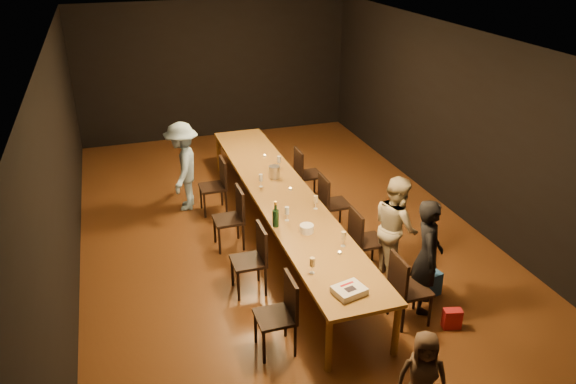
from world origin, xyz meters
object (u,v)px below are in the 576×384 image
object	(u,v)px
chair_right_1	(368,240)
chair_left_3	(213,186)
chair_right_0	(411,288)
woman_tan	(396,227)
chair_left_1	(248,261)
child	(422,377)
plate_stack	(307,229)
chair_right_3	(309,174)
chair_left_2	(228,219)
chair_right_2	(335,203)
table	(283,197)
birthday_cake	(349,290)
ice_bucket	(274,172)
chair_left_0	(275,316)
woman_birthday	(427,256)
champagne_bottle	(276,214)
man_blue	(183,167)

from	to	relation	value
chair_right_1	chair_left_3	xyz separation A→B (m)	(-1.70, 2.40, 0.00)
chair_right_0	woman_tan	distance (m)	1.08
chair_left_1	child	xyz separation A→B (m)	(1.06, -2.56, 0.04)
plate_stack	chair_right_3	bearing A→B (deg)	69.44
chair_left_2	chair_right_3	bearing A→B (deg)	-54.78
chair_left_1	chair_left_2	size ratio (longest dim) A/B	1.00
chair_left_1	woman_tan	world-z (taller)	woman_tan
chair_right_2	child	distance (m)	3.82
table	chair_left_2	xyz separation A→B (m)	(-0.85, 0.00, -0.24)
birthday_cake	plate_stack	distance (m)	1.42
chair_left_3	ice_bucket	xyz separation A→B (m)	(0.90, -0.59, 0.38)
plate_stack	chair_left_0	bearing A→B (deg)	-123.70
chair_left_0	child	size ratio (longest dim) A/B	0.93
table	woman_birthday	xyz separation A→B (m)	(1.15, -2.21, 0.05)
chair_right_1	chair_left_3	distance (m)	2.94
chair_left_3	woman_birthday	world-z (taller)	woman_birthday
chair_left_3	woman_birthday	size ratio (longest dim) A/B	0.62
woman_tan	ice_bucket	bearing A→B (deg)	32.13
table	chair_right_1	distance (m)	1.49
chair_right_3	champagne_bottle	world-z (taller)	champagne_bottle
chair_right_1	chair_right_2	bearing A→B (deg)	180.00
chair_left_2	chair_left_3	xyz separation A→B (m)	(0.00, 1.20, 0.00)
table	woman_tan	distance (m)	1.81
woman_birthday	chair_right_2	bearing A→B (deg)	32.03
chair_right_3	birthday_cake	size ratio (longest dim) A/B	2.40
chair_right_2	chair_left_1	world-z (taller)	same
chair_left_3	plate_stack	size ratio (longest dim) A/B	5.03
chair_right_0	ice_bucket	xyz separation A→B (m)	(-0.80, 3.01, 0.38)
chair_left_1	plate_stack	size ratio (longest dim) A/B	5.03
chair_right_1	champagne_bottle	world-z (taller)	champagne_bottle
plate_stack	champagne_bottle	size ratio (longest dim) A/B	0.50
chair_left_3	chair_right_0	bearing A→B (deg)	-154.72
chair_right_3	birthday_cake	world-z (taller)	chair_right_3
chair_left_0	woman_tan	size ratio (longest dim) A/B	0.64
table	woman_birthday	bearing A→B (deg)	-62.52
champagne_bottle	man_blue	bearing A→B (deg)	110.00
chair_right_2	plate_stack	distance (m)	1.54
chair_right_2	birthday_cake	world-z (taller)	chair_right_2
chair_right_0	plate_stack	xyz separation A→B (m)	(-0.90, 1.20, 0.34)
child	plate_stack	bearing A→B (deg)	116.98
chair_right_0	birthday_cake	xyz separation A→B (m)	(-0.92, -0.22, 0.32)
chair_right_0	chair_right_3	xyz separation A→B (m)	(0.00, 3.60, 0.00)
chair_right_0	woman_birthday	world-z (taller)	woman_birthday
chair_right_1	chair_left_0	bearing A→B (deg)	-54.78
chair_left_3	chair_left_1	bearing A→B (deg)	-180.00
table	chair_right_1	bearing A→B (deg)	-54.69
chair_right_1	child	xyz separation A→B (m)	(-0.64, -2.56, 0.04)
table	chair_right_1	size ratio (longest dim) A/B	6.45
chair_right_3	champagne_bottle	size ratio (longest dim) A/B	2.53
chair_right_1	man_blue	distance (m)	3.45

